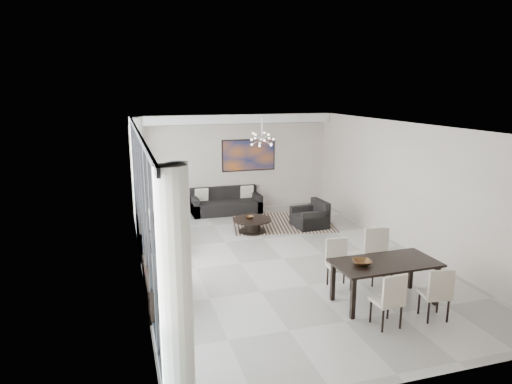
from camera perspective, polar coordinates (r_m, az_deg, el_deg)
name	(u,v)px	position (r m, az deg, el deg)	size (l,w,h in m)	color
room_shell	(304,193)	(9.84, 6.03, -0.12)	(6.00, 9.00, 2.90)	#A8A39B
window_wall	(146,203)	(9.11, -13.61, -1.36)	(0.37, 8.95, 2.90)	silver
soffit	(234,119)	(13.57, -2.79, 9.12)	(5.98, 0.40, 0.26)	white
painting	(249,155)	(13.97, -0.92, 4.63)	(1.68, 0.04, 0.98)	#B05818
chandelier	(262,139)	(11.96, 0.75, 6.62)	(0.66, 0.66, 0.71)	silver
rug	(282,222)	(12.72, 3.27, -3.81)	(2.71, 2.08, 0.01)	black
coffee_table	(252,224)	(11.84, -0.49, -4.08)	(1.01, 1.01, 0.35)	black
bowl_coffee	(250,217)	(11.82, -0.80, -3.18)	(0.21, 0.21, 0.07)	brown
sofa_main	(226,205)	(13.66, -3.78, -1.57)	(2.05, 0.84, 0.74)	black
loveseat	(158,235)	(10.92, -12.19, -5.29)	(1.00, 1.77, 0.89)	black
armchair	(311,218)	(12.34, 6.86, -3.25)	(0.85, 0.89, 0.71)	black
side_table	(177,206)	(13.15, -9.86, -1.79)	(0.40, 0.40, 0.55)	black
tv_console	(159,285)	(8.34, -11.97, -11.30)	(0.50, 1.76, 0.55)	black
television	(167,253)	(8.09, -11.00, -7.52)	(1.08, 0.14, 0.62)	gray
dining_table	(385,266)	(8.22, 15.84, -8.94)	(1.82, 0.93, 0.75)	black
dining_chair_sw	(390,297)	(7.46, 16.43, -12.51)	(0.44, 0.44, 0.90)	#C3B3A1
dining_chair_se	(438,291)	(7.92, 21.75, -11.41)	(0.48, 0.48, 0.90)	#C3B3A1
dining_chair_nw	(338,260)	(8.73, 10.22, -8.34)	(0.46, 0.46, 0.91)	#C3B3A1
dining_chair_ne	(378,251)	(9.13, 15.00, -7.16)	(0.56, 0.56, 1.03)	#C3B3A1
bowl_dining	(362,262)	(7.94, 13.11, -8.57)	(0.31, 0.31, 0.08)	brown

